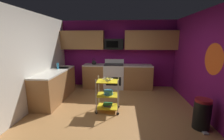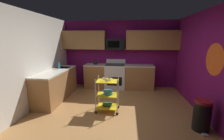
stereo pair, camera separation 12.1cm
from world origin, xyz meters
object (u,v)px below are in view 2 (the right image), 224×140
at_px(book_stack, 107,105).
at_px(dish_soap_bottle, 59,66).
at_px(microwave, 116,44).
at_px(mixing_bowl_large, 108,92).
at_px(oven_range, 115,76).
at_px(kettle, 95,62).
at_px(trash_can, 202,115).
at_px(fruit_bowl, 107,79).
at_px(rolling_cart, 107,95).

relative_size(book_stack, dish_soap_bottle, 1.20).
relative_size(microwave, mixing_bowl_large, 2.78).
distance_m(mixing_bowl_large, dish_soap_bottle, 2.08).
bearing_deg(microwave, oven_range, -89.74).
distance_m(oven_range, mixing_bowl_large, 2.00).
xyz_separation_m(kettle, trash_can, (2.81, -2.65, -0.67)).
height_order(fruit_bowl, dish_soap_bottle, dish_soap_bottle).
height_order(rolling_cart, trash_can, rolling_cart).
bearing_deg(oven_range, rolling_cart, -90.86).
bearing_deg(mixing_bowl_large, dish_soap_bottle, 150.61).
xyz_separation_m(oven_range, mixing_bowl_large, (-0.02, -2.00, 0.04)).
height_order(microwave, book_stack, microwave).
height_order(rolling_cart, book_stack, rolling_cart).
relative_size(oven_range, rolling_cart, 1.20).
height_order(fruit_bowl, mixing_bowl_large, fruit_bowl).
xyz_separation_m(microwave, trash_can, (2.04, -2.75, -1.37)).
relative_size(fruit_bowl, mixing_bowl_large, 1.08).
distance_m(microwave, fruit_bowl, 2.26).
distance_m(dish_soap_bottle, trash_can, 4.22).
height_order(mixing_bowl_large, book_stack, mixing_bowl_large).
bearing_deg(book_stack, mixing_bowl_large, 0.00).
height_order(oven_range, microwave, microwave).
xyz_separation_m(microwave, book_stack, (-0.03, -2.10, -1.53)).
distance_m(fruit_bowl, book_stack, 0.70).
bearing_deg(book_stack, rolling_cart, 90.00).
bearing_deg(trash_can, rolling_cart, 162.53).
relative_size(rolling_cart, kettle, 3.47).
distance_m(kettle, trash_can, 3.92).
xyz_separation_m(microwave, rolling_cart, (-0.03, -2.10, -1.25)).
height_order(microwave, rolling_cart, microwave).
bearing_deg(microwave, fruit_bowl, -90.81).
relative_size(oven_range, fruit_bowl, 4.04).
bearing_deg(microwave, book_stack, -90.81).
bearing_deg(mixing_bowl_large, fruit_bowl, -180.00).
bearing_deg(book_stack, fruit_bowl, -45.00).
bearing_deg(book_stack, kettle, 110.37).
xyz_separation_m(fruit_bowl, book_stack, (-0.00, 0.00, -0.70)).
xyz_separation_m(microwave, fruit_bowl, (-0.03, -2.10, -0.82)).
bearing_deg(dish_soap_bottle, fruit_bowl, -29.59).
xyz_separation_m(rolling_cart, mixing_bowl_large, (0.01, -0.00, 0.07)).
xyz_separation_m(mixing_bowl_large, book_stack, (-0.01, -0.00, -0.34)).
bearing_deg(dish_soap_bottle, trash_can, -23.30).
relative_size(oven_range, dish_soap_bottle, 5.50).
xyz_separation_m(fruit_bowl, trash_can, (2.07, -0.65, -0.55)).
distance_m(fruit_bowl, kettle, 2.13).
bearing_deg(mixing_bowl_large, rolling_cart, 180.00).
height_order(fruit_bowl, kettle, kettle).
bearing_deg(dish_soap_bottle, rolling_cart, -29.59).
bearing_deg(fruit_bowl, trash_can, -17.47).
xyz_separation_m(oven_range, book_stack, (-0.03, -2.00, -0.30)).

